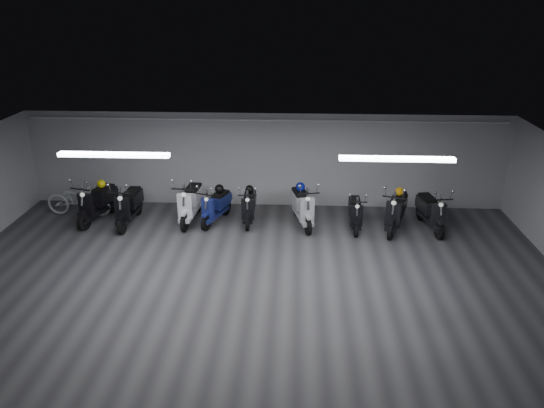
{
  "coord_description": "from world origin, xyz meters",
  "views": [
    {
      "loc": [
        0.9,
        -9.35,
        5.93
      ],
      "look_at": [
        0.32,
        2.5,
        1.05
      ],
      "focal_mm": 33.83,
      "sensor_mm": 36.0,
      "label": 1
    }
  ],
  "objects_px": {
    "scooter_7": "(355,207)",
    "helmet_2": "(219,189)",
    "bicycle": "(78,196)",
    "scooter_0": "(97,197)",
    "helmet_0": "(399,191)",
    "scooter_5": "(249,201)",
    "helmet_3": "(101,184)",
    "scooter_9": "(432,206)",
    "scooter_1": "(128,200)",
    "scooter_8": "(397,205)",
    "scooter_6": "(303,201)",
    "helmet_4": "(300,187)",
    "scooter_2": "(190,196)",
    "scooter_4": "(216,201)",
    "helmet_1": "(249,189)"
  },
  "relations": [
    {
      "from": "scooter_0",
      "to": "scooter_9",
      "type": "xyz_separation_m",
      "value": [
        9.15,
        -0.1,
        -0.05
      ]
    },
    {
      "from": "helmet_4",
      "to": "scooter_2",
      "type": "bearing_deg",
      "value": -176.78
    },
    {
      "from": "scooter_1",
      "to": "scooter_6",
      "type": "xyz_separation_m",
      "value": [
        4.76,
        0.18,
        0.0
      ]
    },
    {
      "from": "bicycle",
      "to": "scooter_0",
      "type": "bearing_deg",
      "value": -112.48
    },
    {
      "from": "scooter_0",
      "to": "scooter_4",
      "type": "xyz_separation_m",
      "value": [
        3.31,
        0.05,
        -0.09
      ]
    },
    {
      "from": "scooter_9",
      "to": "scooter_0",
      "type": "bearing_deg",
      "value": 169.53
    },
    {
      "from": "scooter_4",
      "to": "helmet_3",
      "type": "height_order",
      "value": "scooter_4"
    },
    {
      "from": "scooter_4",
      "to": "scooter_9",
      "type": "relative_size",
      "value": 0.94
    },
    {
      "from": "scooter_9",
      "to": "helmet_0",
      "type": "distance_m",
      "value": 0.93
    },
    {
      "from": "scooter_0",
      "to": "scooter_4",
      "type": "bearing_deg",
      "value": 16.52
    },
    {
      "from": "scooter_7",
      "to": "helmet_2",
      "type": "bearing_deg",
      "value": 175.39
    },
    {
      "from": "helmet_1",
      "to": "helmet_4",
      "type": "distance_m",
      "value": 1.42
    },
    {
      "from": "scooter_9",
      "to": "helmet_4",
      "type": "relative_size",
      "value": 6.98
    },
    {
      "from": "scooter_2",
      "to": "helmet_4",
      "type": "relative_size",
      "value": 7.67
    },
    {
      "from": "bicycle",
      "to": "helmet_2",
      "type": "relative_size",
      "value": 7.21
    },
    {
      "from": "scooter_1",
      "to": "helmet_1",
      "type": "relative_size",
      "value": 8.22
    },
    {
      "from": "scooter_9",
      "to": "bicycle",
      "type": "bearing_deg",
      "value": 167.52
    },
    {
      "from": "helmet_3",
      "to": "helmet_4",
      "type": "xyz_separation_m",
      "value": [
        5.56,
        0.02,
        0.0
      ]
    },
    {
      "from": "scooter_9",
      "to": "scooter_1",
      "type": "bearing_deg",
      "value": 170.62
    },
    {
      "from": "scooter_8",
      "to": "scooter_0",
      "type": "bearing_deg",
      "value": -161.7
    },
    {
      "from": "scooter_5",
      "to": "helmet_1",
      "type": "height_order",
      "value": "scooter_5"
    },
    {
      "from": "scooter_1",
      "to": "helmet_2",
      "type": "bearing_deg",
      "value": 12.36
    },
    {
      "from": "scooter_9",
      "to": "helmet_0",
      "type": "relative_size",
      "value": 7.81
    },
    {
      "from": "scooter_8",
      "to": "helmet_0",
      "type": "relative_size",
      "value": 8.38
    },
    {
      "from": "helmet_0",
      "to": "helmet_3",
      "type": "relative_size",
      "value": 0.99
    },
    {
      "from": "scooter_0",
      "to": "bicycle",
      "type": "bearing_deg",
      "value": 168.86
    },
    {
      "from": "scooter_7",
      "to": "helmet_0",
      "type": "distance_m",
      "value": 1.25
    },
    {
      "from": "scooter_9",
      "to": "bicycle",
      "type": "relative_size",
      "value": 0.97
    },
    {
      "from": "scooter_6",
      "to": "helmet_3",
      "type": "xyz_separation_m",
      "value": [
        -5.62,
        0.24,
        0.3
      ]
    },
    {
      "from": "scooter_4",
      "to": "scooter_6",
      "type": "distance_m",
      "value": 2.39
    },
    {
      "from": "scooter_5",
      "to": "scooter_8",
      "type": "distance_m",
      "value": 3.99
    },
    {
      "from": "scooter_2",
      "to": "bicycle",
      "type": "xyz_separation_m",
      "value": [
        -3.29,
        0.25,
        -0.14
      ]
    },
    {
      "from": "scooter_0",
      "to": "scooter_8",
      "type": "xyz_separation_m",
      "value": [
        8.2,
        -0.19,
        -0.0
      ]
    },
    {
      "from": "scooter_9",
      "to": "helmet_3",
      "type": "distance_m",
      "value": 9.09
    },
    {
      "from": "helmet_0",
      "to": "helmet_3",
      "type": "bearing_deg",
      "value": 178.63
    },
    {
      "from": "scooter_4",
      "to": "scooter_8",
      "type": "bearing_deg",
      "value": 17.3
    },
    {
      "from": "scooter_1",
      "to": "helmet_4",
      "type": "distance_m",
      "value": 4.72
    },
    {
      "from": "scooter_5",
      "to": "helmet_3",
      "type": "height_order",
      "value": "scooter_5"
    },
    {
      "from": "scooter_4",
      "to": "scooter_9",
      "type": "distance_m",
      "value": 5.84
    },
    {
      "from": "scooter_8",
      "to": "bicycle",
      "type": "bearing_deg",
      "value": -163.86
    },
    {
      "from": "helmet_0",
      "to": "bicycle",
      "type": "bearing_deg",
      "value": 178.16
    },
    {
      "from": "helmet_1",
      "to": "helmet_4",
      "type": "relative_size",
      "value": 0.9
    },
    {
      "from": "scooter_0",
      "to": "scooter_5",
      "type": "bearing_deg",
      "value": 17.35
    },
    {
      "from": "scooter_7",
      "to": "scooter_8",
      "type": "relative_size",
      "value": 0.84
    },
    {
      "from": "scooter_4",
      "to": "scooter_5",
      "type": "height_order",
      "value": "scooter_4"
    },
    {
      "from": "scooter_1",
      "to": "scooter_9",
      "type": "distance_m",
      "value": 8.21
    },
    {
      "from": "bicycle",
      "to": "helmet_1",
      "type": "xyz_separation_m",
      "value": [
        4.92,
        0.01,
        0.29
      ]
    },
    {
      "from": "scooter_9",
      "to": "helmet_2",
      "type": "height_order",
      "value": "scooter_9"
    },
    {
      "from": "helmet_0",
      "to": "helmet_2",
      "type": "xyz_separation_m",
      "value": [
        -4.9,
        0.21,
        -0.1
      ]
    },
    {
      "from": "scooter_2",
      "to": "scooter_6",
      "type": "relative_size",
      "value": 1.04
    }
  ]
}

